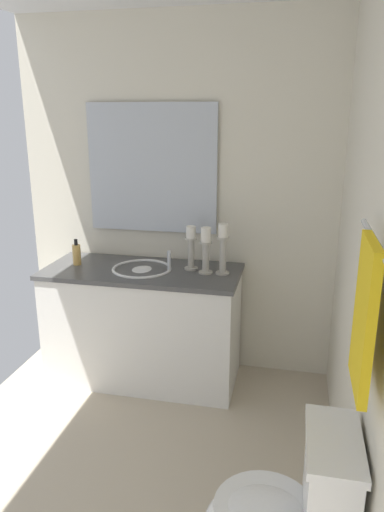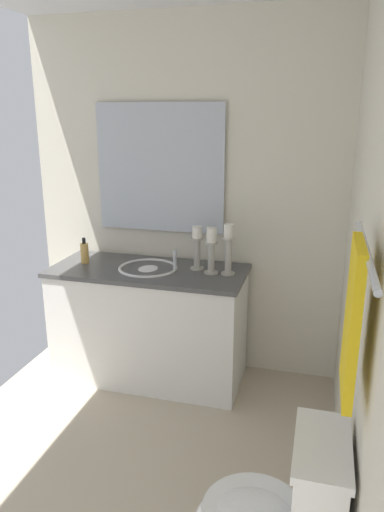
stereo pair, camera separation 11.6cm
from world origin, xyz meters
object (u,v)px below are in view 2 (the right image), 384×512
at_px(mirror, 160,169).
at_px(candle_holder_mid, 197,247).
at_px(candle_holder_short, 211,249).
at_px(towel_near_vanity, 352,320).
at_px(sink_basin, 148,274).
at_px(candle_holder_tall, 228,248).
at_px(towel_bar, 366,250).
at_px(vanity_cabinet, 150,323).
at_px(soap_bottle, 85,253).

bearing_deg(mirror, candle_holder_mid, 57.22).
bearing_deg(candle_holder_short, towel_near_vanity, 28.05).
bearing_deg(sink_basin, candle_holder_tall, 92.50).
bearing_deg(candle_holder_short, candle_holder_mid, -117.66).
xyz_separation_m(candle_holder_short, towel_bar, (1.47, 0.80, 0.46)).
relative_size(vanity_cabinet, towel_bar, 1.79).
relative_size(sink_basin, towel_bar, 0.54).
distance_m(vanity_cabinet, soap_bottle, 0.67).
bearing_deg(sink_basin, soap_bottle, -90.69).
xyz_separation_m(vanity_cabinet, candle_holder_short, (-0.01, 0.43, 0.57)).
bearing_deg(soap_bottle, candle_holder_tall, 91.02).
height_order(sink_basin, towel_bar, towel_bar).
bearing_deg(towel_bar, soap_bottle, -130.61).
bearing_deg(soap_bottle, towel_near_vanity, 49.09).
relative_size(candle_holder_mid, soap_bottle, 1.64).
xyz_separation_m(vanity_cabinet, candle_holder_tall, (-0.02, 0.54, 0.58)).
distance_m(sink_basin, mirror, 0.73).
relative_size(soap_bottle, towel_bar, 0.24).
relative_size(towel_bar, towel_near_vanity, 1.50).
bearing_deg(towel_bar, candle_holder_mid, -149.17).
bearing_deg(candle_holder_mid, vanity_cabinet, -77.29).
height_order(candle_holder_tall, candle_holder_short, candle_holder_tall).
xyz_separation_m(vanity_cabinet, candle_holder_mid, (-0.07, 0.32, 0.56)).
distance_m(mirror, candle_holder_tall, 0.75).
xyz_separation_m(vanity_cabinet, mirror, (-0.28, 0.00, 1.04)).
height_order(mirror, candle_holder_mid, mirror).
distance_m(candle_holder_tall, candle_holder_mid, 0.23).
bearing_deg(mirror, towel_bar, 35.42).
relative_size(vanity_cabinet, sink_basin, 3.29).
xyz_separation_m(candle_holder_mid, soap_bottle, (0.07, -0.79, -0.08)).
bearing_deg(towel_near_vanity, candle_holder_tall, -155.52).
xyz_separation_m(sink_basin, mirror, (-0.28, -0.00, 0.67)).
bearing_deg(vanity_cabinet, towel_near_vanity, 39.90).
bearing_deg(towel_bar, candle_holder_tall, -154.95).
relative_size(candle_holder_short, candle_holder_mid, 1.04).
distance_m(vanity_cabinet, candle_holder_short, 0.71).
distance_m(mirror, candle_holder_mid, 0.61).
distance_m(vanity_cabinet, mirror, 1.08).
bearing_deg(towel_bar, sink_basin, -139.71).
bearing_deg(vanity_cabinet, mirror, 179.99).
bearing_deg(sink_basin, candle_holder_short, 91.97).
distance_m(candle_holder_tall, soap_bottle, 1.02).
distance_m(vanity_cabinet, candle_holder_mid, 0.65).
bearing_deg(towel_bar, vanity_cabinet, -139.69).
xyz_separation_m(sink_basin, towel_near_vanity, (1.45, 1.21, 0.43)).
bearing_deg(mirror, sink_basin, 0.20).
relative_size(sink_basin, mirror, 0.44).
relative_size(mirror, candle_holder_short, 2.98).
bearing_deg(sink_basin, towel_near_vanity, 39.87).
xyz_separation_m(vanity_cabinet, sink_basin, (0.00, 0.00, 0.36)).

